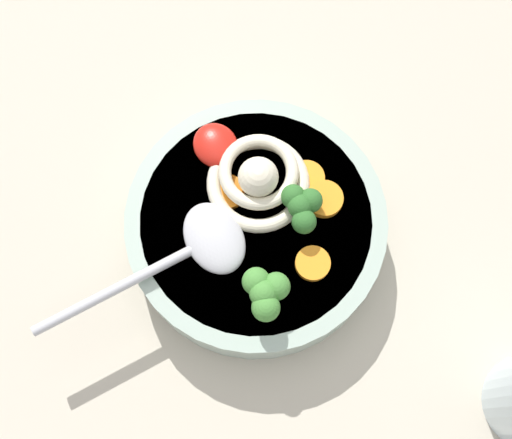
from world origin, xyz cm
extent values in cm
cube|color=#BCB29E|center=(0.00, 0.00, 1.45)|extent=(106.63, 106.63, 2.91)
cylinder|color=#9EB2A3|center=(2.46, 1.03, 5.32)|extent=(20.69, 20.69, 4.83)
cylinder|color=#B27A33|center=(2.46, 1.03, 5.52)|extent=(18.21, 18.21, 4.44)
torus|color=beige|center=(4.78, -0.54, 8.30)|extent=(8.12, 8.12, 1.12)
torus|color=beige|center=(5.31, -0.89, 9.19)|extent=(8.70, 8.70, 1.01)
sphere|color=beige|center=(4.78, -0.54, 9.75)|extent=(3.15, 3.15, 3.15)
ellipsoid|color=#B7B7BC|center=(2.60, 4.65, 8.54)|extent=(6.17, 4.63, 1.60)
cylinder|color=#B7B7BC|center=(2.89, 12.14, 8.54)|extent=(1.38, 15.02, 0.80)
ellipsoid|color=red|center=(9.17, 0.80, 8.60)|extent=(3.85, 3.47, 1.73)
cylinder|color=#7A9E60|center=(1.18, -2.06, 8.26)|extent=(0.97, 0.97, 1.04)
sphere|color=#2D6628|center=(1.18, -2.06, 9.73)|extent=(1.90, 1.90, 1.90)
sphere|color=#2D6628|center=(2.13, -2.06, 9.55)|extent=(1.90, 1.90, 1.90)
sphere|color=#2D6628|center=(0.32, -1.71, 9.64)|extent=(1.90, 1.90, 1.90)
sphere|color=#2D6628|center=(1.18, -3.01, 9.59)|extent=(1.90, 1.90, 1.90)
cylinder|color=#7A9E60|center=(-3.20, 3.73, 8.32)|extent=(1.08, 1.08, 1.16)
sphere|color=#478938|center=(-3.20, 3.73, 9.95)|extent=(2.12, 2.12, 2.12)
sphere|color=#478938|center=(-2.14, 3.73, 9.76)|extent=(2.12, 2.12, 2.12)
sphere|color=#478938|center=(-4.16, 4.12, 9.86)|extent=(2.12, 2.12, 2.12)
sphere|color=#478938|center=(-3.20, 2.67, 9.80)|extent=(2.12, 2.12, 2.12)
cylinder|color=orange|center=(5.43, 1.88, 8.09)|extent=(2.79, 2.79, 0.71)
cylinder|color=orange|center=(3.31, -4.12, 7.99)|extent=(2.87, 2.87, 0.51)
cylinder|color=orange|center=(-2.83, -0.87, 8.04)|extent=(2.71, 2.71, 0.60)
cylinder|color=orange|center=(1.10, -4.37, 8.09)|extent=(2.96, 2.96, 0.70)
camera|label=1|loc=(-11.12, 9.06, 60.74)|focal=49.75mm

